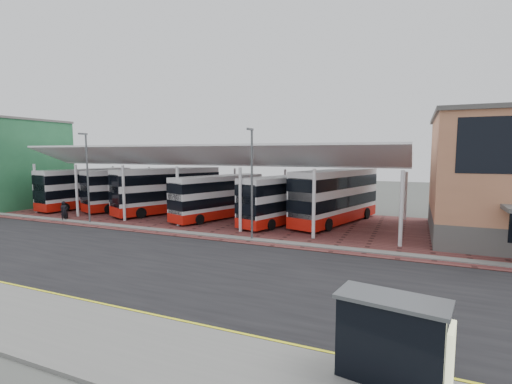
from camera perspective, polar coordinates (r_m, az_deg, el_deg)
ground at (r=22.91m, az=-11.85°, el=-10.18°), size 140.00×140.00×0.00m
road at (r=22.14m, az=-13.37°, el=-10.77°), size 120.00×14.00×0.02m
forecourt at (r=33.35m, az=4.09°, el=-4.90°), size 72.00×16.00×0.06m
sidewalk at (r=16.82m, az=-30.65°, el=-16.76°), size 120.00×4.00×0.14m
north_kerb at (r=28.01m, az=-4.47°, el=-6.93°), size 120.00×0.80×0.14m
yellow_line_near at (r=17.97m, az=-25.30°, el=-15.16°), size 120.00×0.12×0.01m
yellow_line_far at (r=18.16m, az=-24.56°, el=-14.91°), size 120.00×0.12×0.01m
canopy at (r=36.99m, az=-7.18°, el=5.14°), size 37.00×11.63×7.07m
shop_green at (r=51.65m, az=-32.65°, el=3.73°), size 6.40×10.20×10.22m
lamp_west at (r=36.16m, az=-24.51°, el=2.34°), size 0.16×0.90×8.07m
lamp_east at (r=26.56m, az=-0.66°, el=1.75°), size 0.16×0.90×8.07m
bus_0 at (r=47.06m, az=-24.68°, el=0.51°), size 3.93×11.00×4.44m
bus_1 at (r=43.75m, az=-18.28°, el=0.38°), size 6.43×10.90×4.44m
bus_2 at (r=39.97m, az=-13.44°, el=0.20°), size 7.14×11.44×4.69m
bus_3 at (r=35.70m, az=-5.86°, el=-0.81°), size 5.53×10.19×4.12m
bus_4 at (r=33.31m, az=4.31°, el=-1.21°), size 5.39×10.45×4.21m
bus_5 at (r=34.01m, az=12.19°, el=-0.70°), size 5.90×11.88×4.78m
pedestrian at (r=38.79m, az=-27.42°, el=-2.60°), size 0.53×0.73×1.84m
suitcase at (r=40.12m, az=-27.24°, el=-3.22°), size 0.35×0.25×0.60m
bus_shelter at (r=11.03m, az=21.18°, el=-19.85°), size 3.11×1.80×2.36m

